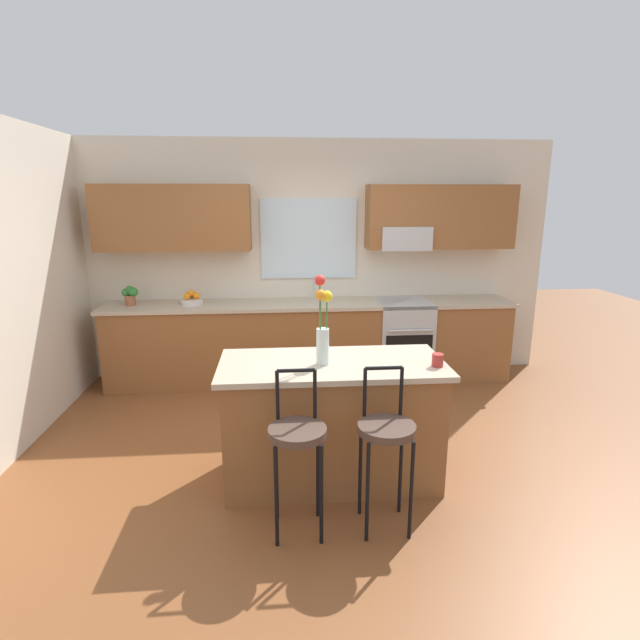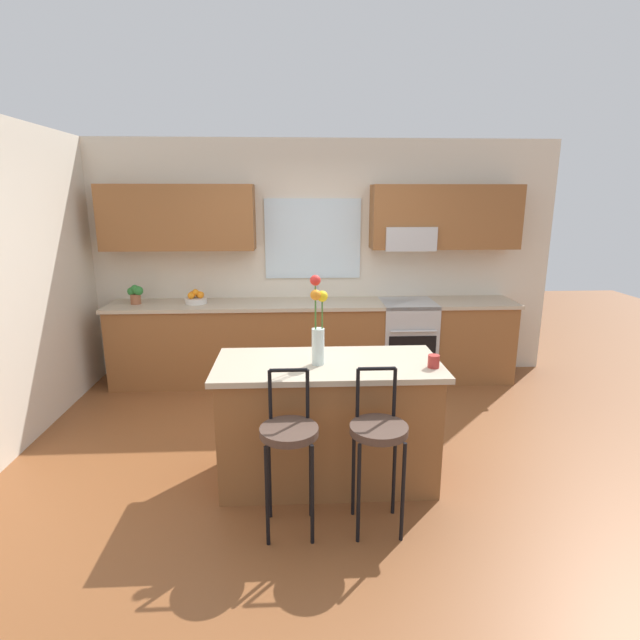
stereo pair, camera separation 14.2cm
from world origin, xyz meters
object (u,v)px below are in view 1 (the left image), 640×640
object	(u,v)px
oven_range	(402,340)
mug_ceramic	(438,360)
bar_stool_middle	(386,435)
potted_plant_small	(130,295)
fruit_bowl_oranges	(192,299)
flower_vase	(323,326)
bar_stool_near	(297,439)
kitchen_island	(332,421)

from	to	relation	value
oven_range	mug_ceramic	distance (m)	2.28
bar_stool_middle	potted_plant_small	distance (m)	3.52
fruit_bowl_oranges	bar_stool_middle	bearing A→B (deg)	-58.94
oven_range	flower_vase	world-z (taller)	flower_vase
bar_stool_near	bar_stool_middle	distance (m)	0.55
bar_stool_middle	fruit_bowl_oranges	world-z (taller)	fruit_bowl_oranges
flower_vase	potted_plant_small	world-z (taller)	flower_vase
mug_ceramic	fruit_bowl_oranges	world-z (taller)	fruit_bowl_oranges
flower_vase	fruit_bowl_oranges	size ratio (longest dim) A/B	2.63
oven_range	kitchen_island	distance (m)	2.30
kitchen_island	fruit_bowl_oranges	bearing A→B (deg)	122.64
bar_stool_near	flower_vase	world-z (taller)	flower_vase
bar_stool_middle	fruit_bowl_oranges	xyz separation A→B (m)	(-1.61, 2.67, 0.34)
potted_plant_small	kitchen_island	bearing A→B (deg)	-46.30
bar_stool_middle	mug_ceramic	size ratio (longest dim) A/B	11.58
oven_range	kitchen_island	bearing A→B (deg)	-116.91
flower_vase	potted_plant_small	bearing A→B (deg)	132.12
kitchen_island	mug_ceramic	distance (m)	0.89
oven_range	fruit_bowl_oranges	size ratio (longest dim) A/B	3.83
bar_stool_near	fruit_bowl_oranges	world-z (taller)	fruit_bowl_oranges
fruit_bowl_oranges	potted_plant_small	xyz separation A→B (m)	(-0.65, -0.00, 0.06)
kitchen_island	fruit_bowl_oranges	world-z (taller)	fruit_bowl_oranges
oven_range	flower_vase	xyz separation A→B (m)	(-1.11, -2.09, 0.74)
kitchen_island	potted_plant_small	size ratio (longest dim) A/B	7.55
oven_range	bar_stool_near	bearing A→B (deg)	-116.50
oven_range	fruit_bowl_oranges	xyz separation A→B (m)	(-2.37, 0.03, 0.52)
bar_stool_middle	bar_stool_near	bearing A→B (deg)	180.00
bar_stool_near	fruit_bowl_oranges	size ratio (longest dim) A/B	4.34
oven_range	fruit_bowl_oranges	distance (m)	2.43
mug_ceramic	kitchen_island	bearing A→B (deg)	168.25
oven_range	potted_plant_small	bearing A→B (deg)	179.54
bar_stool_near	kitchen_island	bearing A→B (deg)	64.95
bar_stool_near	bar_stool_middle	world-z (taller)	same
kitchen_island	flower_vase	distance (m)	0.74
bar_stool_middle	flower_vase	size ratio (longest dim) A/B	1.65
fruit_bowl_oranges	potted_plant_small	world-z (taller)	potted_plant_small
bar_stool_middle	potted_plant_small	world-z (taller)	potted_plant_small
flower_vase	bar_stool_middle	bearing A→B (deg)	-57.72
kitchen_island	mug_ceramic	world-z (taller)	mug_ceramic
kitchen_island	flower_vase	world-z (taller)	flower_vase
bar_stool_near	mug_ceramic	world-z (taller)	bar_stool_near
oven_range	flower_vase	bearing A→B (deg)	-118.06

